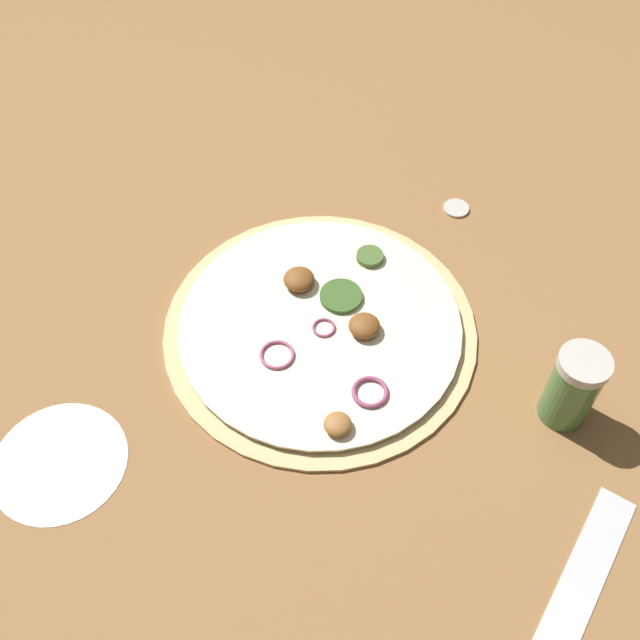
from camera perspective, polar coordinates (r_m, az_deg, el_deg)
name	(u,v)px	position (r m, az deg, el deg)	size (l,w,h in m)	color
ground_plane	(320,330)	(0.90, 0.00, -0.76)	(3.00, 3.00, 0.00)	olive
pizza	(321,326)	(0.89, 0.07, -0.49)	(0.37, 0.37, 0.03)	#D6B77A
spice_jar	(573,387)	(0.83, 18.71, -4.88)	(0.05, 0.05, 0.10)	#4C7F42
loose_cap	(456,207)	(1.05, 10.35, 8.44)	(0.03, 0.03, 0.01)	beige
flour_patch	(59,462)	(0.85, -19.24, -10.18)	(0.14, 0.14, 0.00)	white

